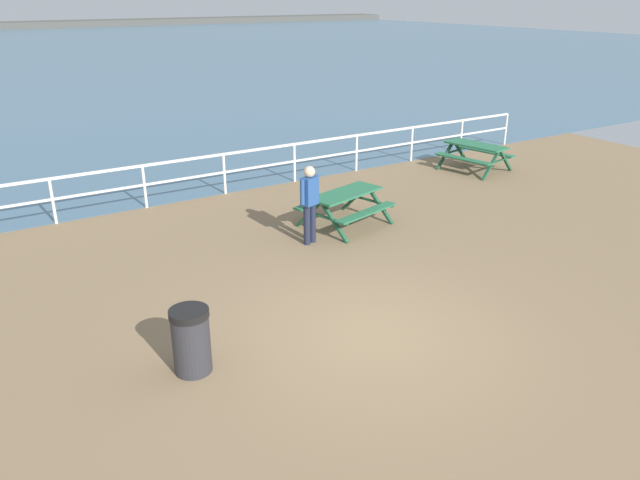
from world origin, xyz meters
The scene contains 6 objects.
ground_plane centered at (0.00, 0.00, -0.10)m, with size 30.00×24.00×0.20m, color #846B4C.
seaward_railing centered at (0.00, 7.75, 0.76)m, with size 23.07×0.07×1.08m.
picnic_table_near_right centered at (8.21, 5.94, 0.58)m, with size 1.83×2.06×0.80m.
picnic_table_mid_centre centered at (2.36, 4.15, 0.58)m, with size 2.12×1.91×0.80m.
visitor centered at (1.14, 3.66, 0.95)m, with size 0.51×0.32×1.66m.
litter_bin centered at (-2.68, 0.52, 0.48)m, with size 0.55×0.55×0.95m.
Camera 1 is at (-5.07, -6.56, 4.90)m, focal length 34.58 mm.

